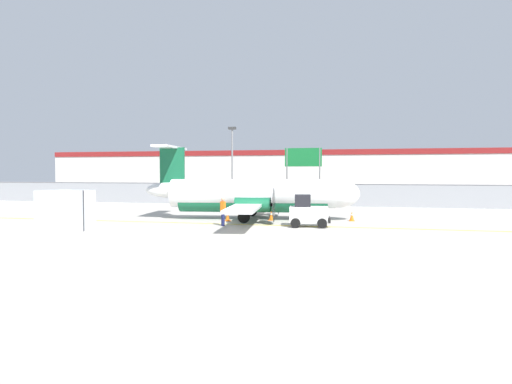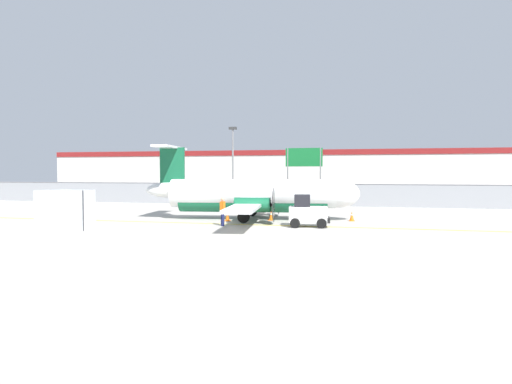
% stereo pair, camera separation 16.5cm
% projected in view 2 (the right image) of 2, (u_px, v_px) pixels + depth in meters
% --- Properties ---
extents(ground_plane, '(140.00, 140.00, 0.01)m').
position_uv_depth(ground_plane, '(262.00, 225.00, 27.36)').
color(ground_plane, '#ADA89E').
extents(perimeter_fence, '(98.00, 0.10, 2.10)m').
position_uv_depth(perimeter_fence, '(299.00, 194.00, 42.87)').
color(perimeter_fence, gray).
rests_on(perimeter_fence, ground).
extents(parking_lot_strip, '(98.00, 17.00, 0.12)m').
position_uv_depth(parking_lot_strip, '(312.00, 198.00, 54.10)').
color(parking_lot_strip, '#38383A').
rests_on(parking_lot_strip, ground).
extents(background_building, '(91.00, 8.10, 6.50)m').
position_uv_depth(background_building, '(325.00, 171.00, 71.93)').
color(background_building, beige).
rests_on(background_building, ground).
extents(commuter_airplane, '(14.47, 16.08, 4.92)m').
position_uv_depth(commuter_airplane, '(256.00, 196.00, 30.45)').
color(commuter_airplane, white).
rests_on(commuter_airplane, ground).
extents(baggage_tug, '(2.44, 1.62, 1.88)m').
position_uv_depth(baggage_tug, '(307.00, 212.00, 26.39)').
color(baggage_tug, silver).
rests_on(baggage_tug, ground).
extents(ground_crew_worker, '(0.47, 0.52, 1.70)m').
position_uv_depth(ground_crew_worker, '(223.00, 210.00, 26.88)').
color(ground_crew_worker, '#191E4C').
rests_on(ground_crew_worker, ground).
extents(cargo_container, '(2.63, 2.28, 2.20)m').
position_uv_depth(cargo_container, '(65.00, 210.00, 24.87)').
color(cargo_container, silver).
rests_on(cargo_container, ground).
extents(traffic_cone_near_left, '(0.36, 0.36, 0.64)m').
position_uv_depth(traffic_cone_near_left, '(227.00, 216.00, 29.57)').
color(traffic_cone_near_left, orange).
rests_on(traffic_cone_near_left, ground).
extents(traffic_cone_near_right, '(0.36, 0.36, 0.64)m').
position_uv_depth(traffic_cone_near_right, '(352.00, 216.00, 29.53)').
color(traffic_cone_near_right, orange).
rests_on(traffic_cone_near_right, ground).
extents(traffic_cone_far_left, '(0.36, 0.36, 0.64)m').
position_uv_depth(traffic_cone_far_left, '(271.00, 216.00, 29.95)').
color(traffic_cone_far_left, orange).
rests_on(traffic_cone_far_left, ground).
extents(parked_car_0, '(4.37, 2.38, 1.58)m').
position_uv_depth(parked_car_0, '(198.00, 189.00, 61.95)').
color(parked_car_0, gray).
rests_on(parked_car_0, parking_lot_strip).
extents(parked_car_1, '(4.25, 2.11, 1.58)m').
position_uv_depth(parked_car_1, '(235.00, 189.00, 60.34)').
color(parked_car_1, silver).
rests_on(parked_car_1, parking_lot_strip).
extents(parked_car_2, '(4.38, 2.40, 1.58)m').
position_uv_depth(parked_car_2, '(259.00, 190.00, 57.86)').
color(parked_car_2, '#B28C19').
rests_on(parked_car_2, parking_lot_strip).
extents(parked_car_3, '(4.23, 2.07, 1.58)m').
position_uv_depth(parked_car_3, '(290.00, 190.00, 58.31)').
color(parked_car_3, silver).
rests_on(parked_car_3, parking_lot_strip).
extents(parked_car_4, '(4.33, 2.28, 1.58)m').
position_uv_depth(parked_car_4, '(331.00, 190.00, 56.96)').
color(parked_car_4, red).
rests_on(parked_car_4, parking_lot_strip).
extents(parked_car_5, '(4.35, 2.33, 1.58)m').
position_uv_depth(parked_car_5, '(377.00, 191.00, 55.01)').
color(parked_car_5, '#B28C19').
rests_on(parked_car_5, parking_lot_strip).
extents(parked_car_6, '(4.36, 2.36, 1.58)m').
position_uv_depth(parked_car_6, '(399.00, 191.00, 53.19)').
color(parked_car_6, navy).
rests_on(parked_car_6, parking_lot_strip).
extents(parked_car_7, '(4.27, 2.14, 1.58)m').
position_uv_depth(parked_car_7, '(434.00, 191.00, 53.01)').
color(parked_car_7, gray).
rests_on(parked_car_7, parking_lot_strip).
extents(apron_light_pole, '(0.70, 0.30, 7.27)m').
position_uv_depth(apron_light_pole, '(233.00, 160.00, 41.60)').
color(apron_light_pole, slate).
rests_on(apron_light_pole, ground).
extents(highway_sign, '(3.60, 0.14, 5.50)m').
position_uv_depth(highway_sign, '(304.00, 162.00, 44.33)').
color(highway_sign, slate).
rests_on(highway_sign, ground).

